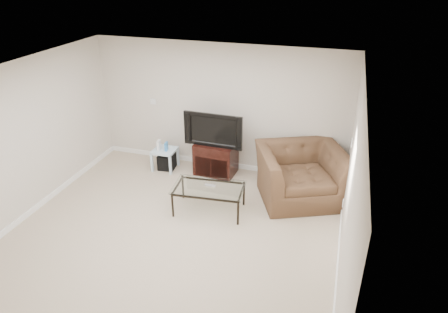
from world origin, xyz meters
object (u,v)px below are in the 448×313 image
(tv_stand, at_px, (216,158))
(television, at_px, (215,128))
(subwoofer, at_px, (167,162))
(coffee_table, at_px, (209,199))
(side_table, at_px, (165,159))
(recliner, at_px, (301,166))

(tv_stand, xyz_separation_m, television, (-0.00, -0.03, 0.65))
(subwoofer, height_order, coffee_table, coffee_table)
(tv_stand, xyz_separation_m, subwoofer, (-1.01, -0.11, -0.17))
(side_table, xyz_separation_m, coffee_table, (1.34, -1.17, 0.02))
(tv_stand, height_order, subwoofer, tv_stand)
(coffee_table, bearing_deg, television, 103.57)
(television, xyz_separation_m, side_table, (-1.04, -0.10, -0.76))
(television, distance_m, subwoofer, 1.30)
(tv_stand, distance_m, side_table, 1.05)
(tv_stand, height_order, television, television)
(side_table, bearing_deg, recliner, -6.08)
(tv_stand, bearing_deg, recliner, -10.34)
(subwoofer, bearing_deg, coffee_table, -42.06)
(tv_stand, relative_size, subwoofer, 2.46)
(tv_stand, bearing_deg, television, -90.00)
(side_table, height_order, subwoofer, side_table)
(television, height_order, coffee_table, television)
(television, relative_size, side_table, 2.40)
(tv_stand, relative_size, coffee_table, 0.66)
(tv_stand, height_order, recliner, recliner)
(television, height_order, subwoofer, television)
(side_table, distance_m, subwoofer, 0.07)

